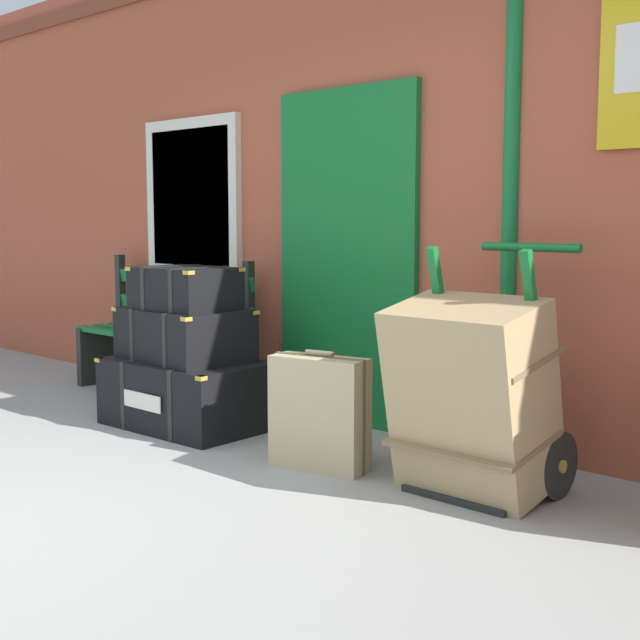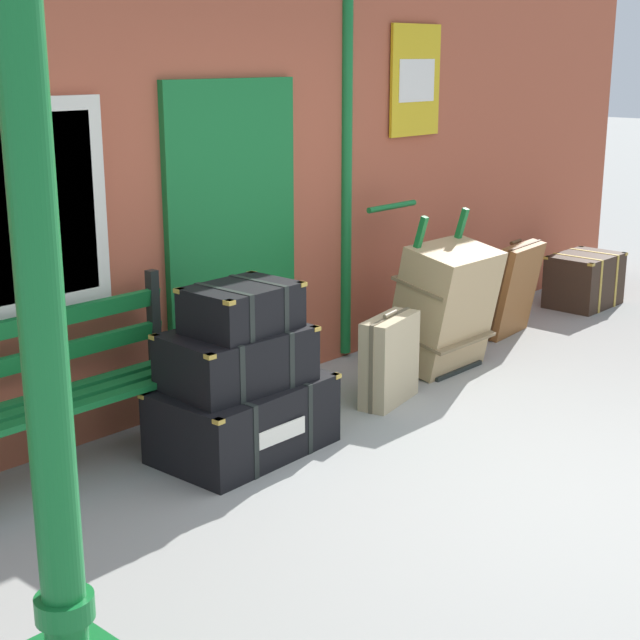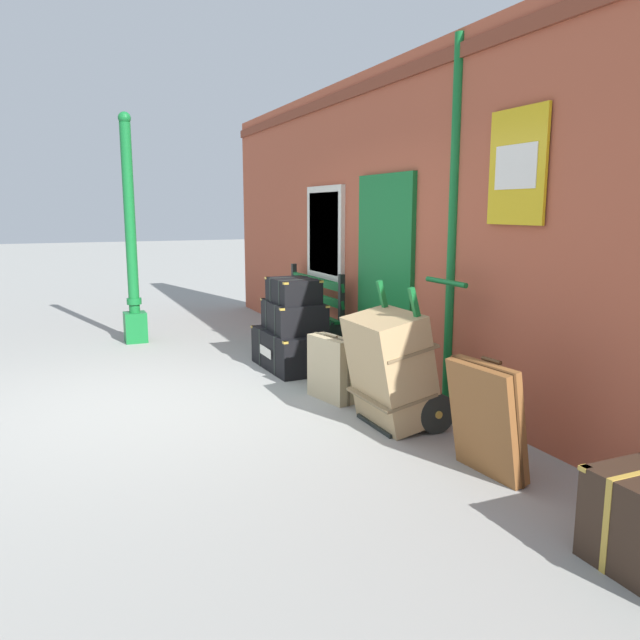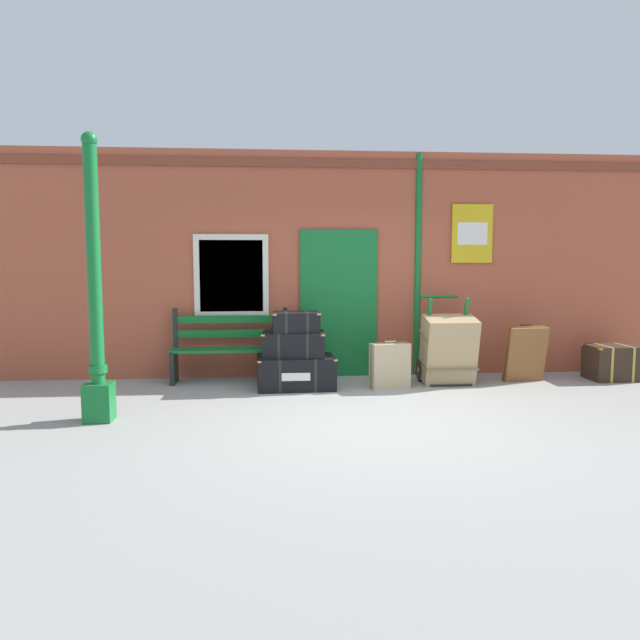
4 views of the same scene
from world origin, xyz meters
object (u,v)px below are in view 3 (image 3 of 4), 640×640
platform_bench (306,313)px  large_brown_trunk (391,369)px  porters_trolley (409,391)px  suitcase_charcoal (331,368)px  steamer_trunk_middle (294,316)px  steamer_trunk_base (294,349)px  lamp_post (132,258)px  suitcase_umber (487,419)px  steamer_trunk_top (293,290)px

platform_bench → large_brown_trunk: bearing=-8.8°
porters_trolley → suitcase_charcoal: 0.89m
steamer_trunk_middle → suitcase_charcoal: bearing=-5.2°
platform_bench → steamer_trunk_base: (0.88, -0.50, -0.23)m
lamp_post → steamer_trunk_base: (2.11, 1.44, -0.91)m
suitcase_umber → suitcase_charcoal: size_ratio=1.27×
steamer_trunk_base → suitcase_umber: bearing=2.4°
lamp_post → platform_bench: lamp_post is taller
porters_trolley → large_brown_trunk: (-0.00, -0.18, 0.21)m
steamer_trunk_middle → suitcase_umber: bearing=2.1°
steamer_trunk_base → steamer_trunk_middle: steamer_trunk_middle is taller
steamer_trunk_middle → lamp_post: bearing=-145.1°
steamer_trunk_top → porters_trolley: 2.15m
platform_bench → steamer_trunk_top: 1.10m
porters_trolley → suitcase_umber: porters_trolley is taller
steamer_trunk_base → steamer_trunk_middle: (-0.03, 0.01, 0.37)m
steamer_trunk_middle → suitcase_charcoal: steamer_trunk_middle is taller
steamer_trunk_middle → porters_trolley: porters_trolley is taller
large_brown_trunk → suitcase_charcoal: (-0.83, -0.15, -0.18)m
lamp_post → steamer_trunk_base: size_ratio=2.85×
steamer_trunk_base → platform_bench: bearing=150.4°
large_brown_trunk → platform_bench: bearing=171.2°
porters_trolley → suitcase_charcoal: (-0.83, -0.33, 0.03)m
steamer_trunk_middle → suitcase_umber: size_ratio=1.05×
steamer_trunk_base → suitcase_charcoal: (1.23, -0.10, 0.08)m
steamer_trunk_middle → porters_trolley: 2.12m
large_brown_trunk → suitcase_charcoal: large_brown_trunk is taller
steamer_trunk_top → suitcase_umber: (3.16, 0.13, -0.48)m
steamer_trunk_top → lamp_post: bearing=-145.8°
platform_bench → suitcase_charcoal: bearing=-15.9°
suitcase_umber → suitcase_charcoal: bearing=-173.1°
large_brown_trunk → suitcase_umber: size_ratio=1.19×
steamer_trunk_base → steamer_trunk_top: steamer_trunk_top is taller
lamp_post → steamer_trunk_middle: size_ratio=3.51×
platform_bench → steamer_trunk_middle: size_ratio=1.90×
suitcase_charcoal → platform_bench: bearing=164.1°
steamer_trunk_middle → large_brown_trunk: large_brown_trunk is taller
lamp_post → steamer_trunk_base: lamp_post is taller
porters_trolley → suitcase_umber: size_ratio=1.48×
steamer_trunk_base → porters_trolley: bearing=6.3°
lamp_post → steamer_trunk_top: (2.12, 1.44, -0.25)m
large_brown_trunk → suitcase_charcoal: bearing=-169.9°
large_brown_trunk → steamer_trunk_middle: bearing=-179.1°
large_brown_trunk → suitcase_umber: bearing=4.4°
suitcase_umber → porters_trolley: bearing=175.2°
platform_bench → steamer_trunk_base: 1.04m
steamer_trunk_top → suitcase_umber: bearing=2.4°
lamp_post → suitcase_charcoal: (3.34, 1.34, -0.82)m
platform_bench → suitcase_umber: (4.04, -0.37, -0.06)m
porters_trolley → suitcase_charcoal: bearing=-158.4°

